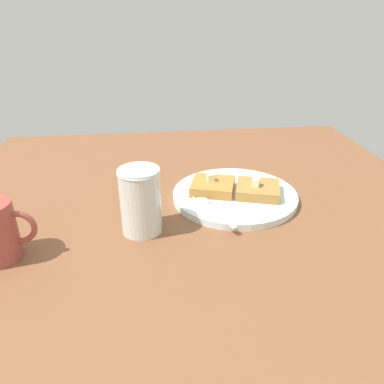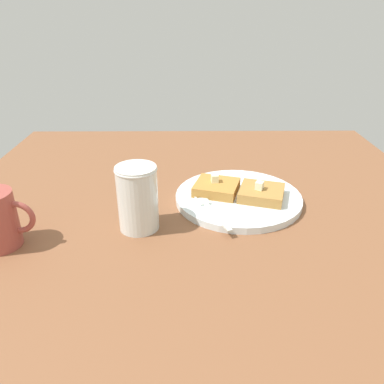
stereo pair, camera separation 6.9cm
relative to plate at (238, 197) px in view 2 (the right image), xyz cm
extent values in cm
cube|color=brown|center=(-8.06, -3.64, -1.78)|extent=(100.93, 100.93, 1.97)
cylinder|color=white|center=(0.00, 0.00, -0.11)|extent=(25.21, 25.21, 1.37)
torus|color=gray|center=(0.00, 0.00, 0.18)|extent=(25.21, 25.21, 0.80)
cube|color=#B47A35|center=(-4.34, 1.33, 1.59)|extent=(10.35, 10.06, 2.03)
cube|color=#AA783A|center=(4.34, -1.33, 1.59)|extent=(10.35, 10.06, 2.03)
cube|color=#F1F0C2|center=(-4.72, 1.87, 3.38)|extent=(1.51, 1.65, 1.54)
cube|color=#F0EECB|center=(3.74, -1.57, 3.38)|extent=(1.94, 2.00, 1.54)
cube|color=silver|center=(-4.86, -9.08, 0.76)|extent=(4.45, 9.65, 0.36)
cube|color=silver|center=(-7.17, -3.11, 0.76)|extent=(3.06, 3.41, 0.36)
cube|color=silver|center=(-9.02, -0.62, 0.76)|extent=(1.45, 3.10, 0.36)
cube|color=silver|center=(-8.51, -0.42, 0.76)|extent=(1.45, 3.10, 0.36)
cube|color=silver|center=(-7.99, -0.22, 0.76)|extent=(1.45, 3.10, 0.36)
cube|color=silver|center=(-7.48, -0.02, 0.76)|extent=(1.45, 3.10, 0.36)
cylinder|color=#491D05|center=(-18.76, -9.83, 3.29)|extent=(6.43, 6.43, 8.17)
cylinder|color=silver|center=(-18.76, -9.83, 5.03)|extent=(6.99, 6.99, 11.64)
torus|color=silver|center=(-18.76, -9.83, 10.40)|extent=(7.21, 7.21, 0.50)
torus|color=#A0453C|center=(-37.27, -15.17, 4.47)|extent=(5.69, 0.90, 5.69)
camera|label=1|loc=(-16.87, -66.32, 34.74)|focal=35.00mm
camera|label=2|loc=(-9.98, -66.77, 34.74)|focal=35.00mm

